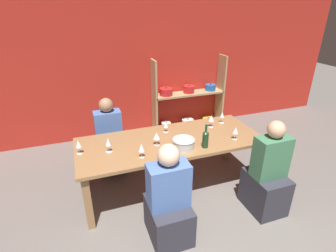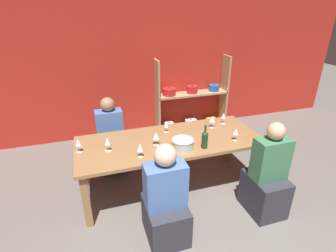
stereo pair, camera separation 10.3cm
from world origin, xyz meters
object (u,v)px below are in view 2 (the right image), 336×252
(wine_glass_red_c, at_px, (140,147))
(wine_glass_white_a, at_px, (107,141))
(wine_glass_empty_c, at_px, (166,124))
(person_near_b, at_px, (266,181))
(person_far_a, at_px, (111,143))
(wine_glass_red_a, at_px, (223,116))
(wine_glass_empty_a, at_px, (236,132))
(shelf_unit, at_px, (191,104))
(wine_glass_red_d, at_px, (78,143))
(wine_glass_empty_b, at_px, (212,119))
(dining_table, at_px, (170,145))
(mixing_bowl, at_px, (183,143))
(wine_bottle_green, at_px, (205,139))
(person_near_a, at_px, (165,205))
(wine_glass_red_b, at_px, (156,136))

(wine_glass_red_c, xyz_separation_m, wine_glass_white_a, (-0.33, 0.24, 0.00))
(wine_glass_empty_c, xyz_separation_m, person_near_b, (0.91, -1.00, -0.41))
(wine_glass_empty_c, bearing_deg, person_far_a, 143.98)
(wine_glass_red_a, bearing_deg, wine_glass_empty_a, -101.50)
(shelf_unit, relative_size, wine_glass_empty_c, 8.59)
(wine_glass_red_d, bearing_deg, wine_glass_empty_b, 4.52)
(wine_glass_empty_a, bearing_deg, dining_table, 161.81)
(wine_glass_red_c, height_order, wine_glass_empty_a, wine_glass_red_c)
(mixing_bowl, relative_size, wine_glass_red_c, 1.56)
(mixing_bowl, xyz_separation_m, wine_glass_empty_b, (0.59, 0.42, 0.06))
(wine_glass_empty_b, height_order, wine_glass_empty_c, wine_glass_empty_b)
(wine_bottle_green, height_order, person_far_a, person_far_a)
(person_near_a, relative_size, person_far_a, 1.00)
(wine_glass_white_a, bearing_deg, wine_glass_empty_b, 8.42)
(wine_glass_red_b, height_order, wine_glass_empty_a, wine_glass_red_b)
(wine_glass_red_d, xyz_separation_m, wine_glass_empty_c, (1.12, 0.20, -0.01))
(shelf_unit, height_order, wine_glass_empty_b, shelf_unit)
(wine_glass_red_d, height_order, wine_glass_empty_c, wine_glass_red_d)
(wine_glass_empty_b, bearing_deg, wine_glass_red_d, -175.48)
(wine_glass_red_b, distance_m, person_far_a, 1.04)
(mixing_bowl, height_order, wine_glass_white_a, wine_glass_white_a)
(wine_glass_white_a, bearing_deg, person_far_a, 83.09)
(shelf_unit, distance_m, wine_glass_empty_c, 1.76)
(person_far_a, bearing_deg, wine_glass_red_c, 103.06)
(mixing_bowl, distance_m, person_far_a, 1.30)
(wine_glass_red_c, distance_m, wine_glass_empty_b, 1.20)
(shelf_unit, bearing_deg, person_near_a, -117.63)
(person_near_b, bearing_deg, wine_glass_empty_c, 132.41)
(dining_table, height_order, wine_glass_red_a, wine_glass_red_a)
(wine_glass_red_b, height_order, wine_glass_empty_c, wine_glass_red_b)
(shelf_unit, distance_m, person_near_a, 2.77)
(person_near_b, bearing_deg, mixing_bowl, 148.50)
(person_near_a, bearing_deg, dining_table, 68.42)
(wine_glass_white_a, distance_m, person_far_a, 0.90)
(wine_glass_red_a, bearing_deg, wine_glass_red_d, -173.86)
(shelf_unit, relative_size, person_near_b, 1.22)
(wine_glass_red_b, bearing_deg, person_near_b, -31.65)
(dining_table, xyz_separation_m, person_near_a, (-0.31, -0.78, -0.24))
(shelf_unit, xyz_separation_m, wine_glass_empty_a, (-0.20, -1.93, 0.34))
(mixing_bowl, distance_m, wine_bottle_green, 0.27)
(shelf_unit, distance_m, person_near_b, 2.44)
(mixing_bowl, relative_size, wine_bottle_green, 0.91)
(wine_bottle_green, distance_m, wine_glass_red_a, 0.79)
(wine_glass_red_b, distance_m, wine_glass_red_c, 0.32)
(shelf_unit, bearing_deg, wine_glass_red_c, -126.07)
(wine_glass_red_a, distance_m, person_near_b, 1.10)
(dining_table, xyz_separation_m, wine_glass_empty_a, (0.78, -0.26, 0.20))
(person_far_a, bearing_deg, wine_glass_red_a, 162.48)
(mixing_bowl, height_order, wine_bottle_green, wine_bottle_green)
(shelf_unit, distance_m, wine_glass_red_b, 2.13)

